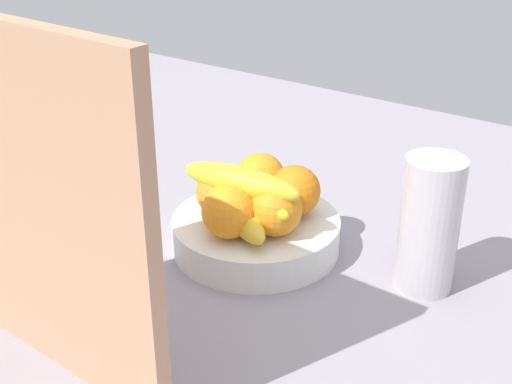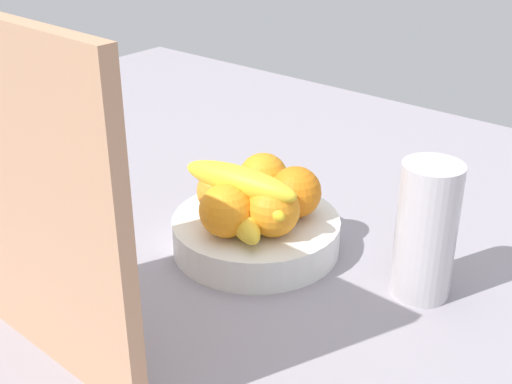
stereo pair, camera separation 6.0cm
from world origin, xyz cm
name	(u,v)px [view 1 (the left image)]	position (x,y,z in cm)	size (l,w,h in cm)	color
ground_plane	(232,256)	(0.00, 0.00, -1.50)	(180.00, 140.00, 3.00)	gray
fruit_bowl	(256,233)	(-2.82, -1.82, 2.26)	(22.73, 22.73, 4.52)	white
orange_front_left	(295,191)	(-6.23, -5.97, 8.01)	(6.99, 6.99, 6.99)	orange
orange_front_right	(260,177)	(0.07, -6.77, 8.01)	(6.99, 6.99, 6.99)	orange
orange_center	(223,191)	(1.49, -0.27, 8.01)	(6.99, 6.99, 6.99)	orange
orange_back_left	(229,211)	(-2.67, 3.89, 8.01)	(6.99, 6.99, 6.99)	orange
orange_back_right	(273,211)	(-7.11, 0.50, 8.01)	(6.99, 6.99, 6.99)	orange
banana_bunch	(240,196)	(-2.08, 0.75, 8.72)	(17.63, 12.48, 8.40)	yellow
cutting_board	(50,214)	(-1.03, 29.03, 18.00)	(28.00, 1.80, 36.00)	tan
thermos_tumbler	(429,225)	(-25.01, -6.49, 8.59)	(7.24, 7.24, 17.18)	#BDB8BE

